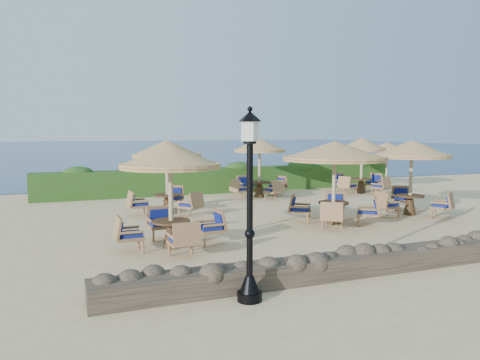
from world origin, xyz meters
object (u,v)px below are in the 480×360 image
(cafe_set_0, at_px, (171,179))
(cafe_set_3, at_px, (167,163))
(lamp_post, at_px, (250,214))
(cafe_set_4, at_px, (259,160))
(extra_parasol, at_px, (387,147))
(cafe_set_1, at_px, (334,164))
(cafe_set_5, at_px, (362,159))
(cafe_set_2, at_px, (411,162))

(cafe_set_0, distance_m, cafe_set_3, 4.97)
(lamp_post, xyz_separation_m, cafe_set_4, (5.42, 11.78, 0.12))
(extra_parasol, distance_m, cafe_set_0, 15.17)
(cafe_set_1, height_order, cafe_set_4, same)
(extra_parasol, relative_size, cafe_set_1, 0.72)
(lamp_post, height_order, cafe_set_1, lamp_post)
(cafe_set_1, bearing_deg, extra_parasol, 41.82)
(cafe_set_3, xyz_separation_m, cafe_set_5, (9.89, 2.16, -0.17))
(extra_parasol, height_order, cafe_set_3, cafe_set_3)
(lamp_post, xyz_separation_m, cafe_set_2, (8.58, 5.72, 0.33))
(lamp_post, height_order, extra_parasol, lamp_post)
(cafe_set_1, relative_size, cafe_set_3, 1.20)
(lamp_post, distance_m, cafe_set_4, 12.96)
(extra_parasol, distance_m, cafe_set_5, 2.30)
(lamp_post, bearing_deg, cafe_set_4, 65.30)
(lamp_post, distance_m, cafe_set_1, 7.44)
(cafe_set_2, bearing_deg, cafe_set_4, 117.61)
(cafe_set_1, distance_m, cafe_set_5, 7.95)
(lamp_post, relative_size, cafe_set_3, 1.20)
(cafe_set_3, distance_m, cafe_set_4, 5.53)
(cafe_set_1, relative_size, cafe_set_5, 1.16)
(cafe_set_1, xyz_separation_m, cafe_set_2, (3.42, 0.38, -0.06))
(cafe_set_3, bearing_deg, extra_parasol, 13.76)
(extra_parasol, height_order, cafe_set_5, cafe_set_5)
(cafe_set_2, xyz_separation_m, cafe_set_4, (-3.17, 6.06, -0.21))
(cafe_set_4, bearing_deg, cafe_set_5, -6.28)
(extra_parasol, xyz_separation_m, cafe_set_2, (-4.02, -6.28, -0.29))
(cafe_set_2, relative_size, cafe_set_3, 1.00)
(extra_parasol, height_order, cafe_set_2, cafe_set_2)
(cafe_set_5, bearing_deg, lamp_post, -133.10)
(extra_parasol, height_order, cafe_set_1, cafe_set_1)
(extra_parasol, relative_size, cafe_set_3, 0.87)
(cafe_set_0, bearing_deg, extra_parasol, 30.96)
(lamp_post, height_order, cafe_set_5, lamp_post)
(lamp_post, distance_m, cafe_set_3, 9.09)
(cafe_set_2, xyz_separation_m, cafe_set_5, (1.91, 5.50, -0.23))
(lamp_post, distance_m, extra_parasol, 17.41)
(lamp_post, distance_m, cafe_set_2, 10.32)
(lamp_post, relative_size, cafe_set_0, 1.17)
(cafe_set_2, bearing_deg, cafe_set_5, 70.80)
(lamp_post, height_order, cafe_set_4, lamp_post)
(cafe_set_2, xyz_separation_m, cafe_set_3, (-7.98, 3.34, -0.05))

